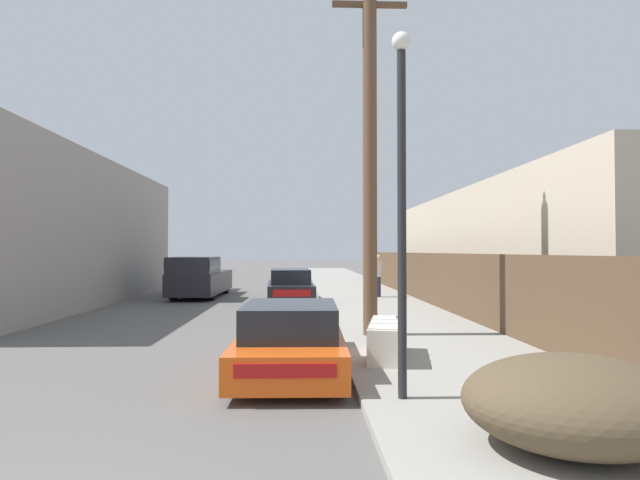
{
  "coord_description": "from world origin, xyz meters",
  "views": [
    {
      "loc": [
        2.4,
        -2.56,
        2.1
      ],
      "look_at": [
        2.92,
        10.83,
        2.39
      ],
      "focal_mm": 28.0,
      "sensor_mm": 36.0,
      "label": 1
    }
  ],
  "objects_px": {
    "pickup_truck": "(199,277)",
    "brush_pile": "(575,402)",
    "parked_sports_car_red": "(291,340)",
    "street_lamp": "(402,186)",
    "car_parked_mid": "(290,288)",
    "discarded_fridge": "(387,340)",
    "utility_pole": "(370,146)",
    "pedestrian": "(378,275)"
  },
  "relations": [
    {
      "from": "pickup_truck",
      "to": "utility_pole",
      "type": "distance_m",
      "value": 13.03
    },
    {
      "from": "discarded_fridge",
      "to": "street_lamp",
      "type": "bearing_deg",
      "value": -83.57
    },
    {
      "from": "utility_pole",
      "to": "parked_sports_car_red",
      "type": "bearing_deg",
      "value": -120.24
    },
    {
      "from": "parked_sports_car_red",
      "to": "car_parked_mid",
      "type": "height_order",
      "value": "car_parked_mid"
    },
    {
      "from": "discarded_fridge",
      "to": "car_parked_mid",
      "type": "bearing_deg",
      "value": 112.79
    },
    {
      "from": "pedestrian",
      "to": "parked_sports_car_red",
      "type": "bearing_deg",
      "value": -105.3
    },
    {
      "from": "discarded_fridge",
      "to": "brush_pile",
      "type": "bearing_deg",
      "value": -63.35
    },
    {
      "from": "parked_sports_car_red",
      "to": "pedestrian",
      "type": "distance_m",
      "value": 13.14
    },
    {
      "from": "pickup_truck",
      "to": "utility_pole",
      "type": "bearing_deg",
      "value": 120.89
    },
    {
      "from": "utility_pole",
      "to": "car_parked_mid",
      "type": "bearing_deg",
      "value": 104.82
    },
    {
      "from": "discarded_fridge",
      "to": "utility_pole",
      "type": "distance_m",
      "value": 4.85
    },
    {
      "from": "utility_pole",
      "to": "discarded_fridge",
      "type": "bearing_deg",
      "value": -90.92
    },
    {
      "from": "street_lamp",
      "to": "pickup_truck",
      "type": "bearing_deg",
      "value": 110.43
    },
    {
      "from": "street_lamp",
      "to": "brush_pile",
      "type": "xyz_separation_m",
      "value": [
        1.38,
        -1.77,
        -2.4
      ]
    },
    {
      "from": "discarded_fridge",
      "to": "car_parked_mid",
      "type": "distance_m",
      "value": 10.52
    },
    {
      "from": "pickup_truck",
      "to": "pedestrian",
      "type": "bearing_deg",
      "value": 171.74
    },
    {
      "from": "parked_sports_car_red",
      "to": "street_lamp",
      "type": "xyz_separation_m",
      "value": [
        1.53,
        -1.96,
        2.43
      ]
    },
    {
      "from": "pickup_truck",
      "to": "street_lamp",
      "type": "height_order",
      "value": "street_lamp"
    },
    {
      "from": "parked_sports_car_red",
      "to": "car_parked_mid",
      "type": "bearing_deg",
      "value": 92.48
    },
    {
      "from": "brush_pile",
      "to": "parked_sports_car_red",
      "type": "bearing_deg",
      "value": 127.99
    },
    {
      "from": "pedestrian",
      "to": "brush_pile",
      "type": "bearing_deg",
      "value": -91.92
    },
    {
      "from": "pickup_truck",
      "to": "brush_pile",
      "type": "height_order",
      "value": "pickup_truck"
    },
    {
      "from": "brush_pile",
      "to": "utility_pole",
      "type": "bearing_deg",
      "value": 99.18
    },
    {
      "from": "pickup_truck",
      "to": "brush_pile",
      "type": "xyz_separation_m",
      "value": [
        7.31,
        -17.69,
        -0.33
      ]
    },
    {
      "from": "brush_pile",
      "to": "pedestrian",
      "type": "xyz_separation_m",
      "value": [
        0.55,
        16.39,
        0.48
      ]
    },
    {
      "from": "street_lamp",
      "to": "car_parked_mid",
      "type": "bearing_deg",
      "value": 97.91
    },
    {
      "from": "car_parked_mid",
      "to": "discarded_fridge",
      "type": "bearing_deg",
      "value": -81.89
    },
    {
      "from": "parked_sports_car_red",
      "to": "street_lamp",
      "type": "bearing_deg",
      "value": -50.88
    },
    {
      "from": "parked_sports_car_red",
      "to": "utility_pole",
      "type": "xyz_separation_m",
      "value": [
        1.81,
        3.1,
        4.03
      ]
    },
    {
      "from": "street_lamp",
      "to": "brush_pile",
      "type": "bearing_deg",
      "value": -51.98
    },
    {
      "from": "brush_pile",
      "to": "pickup_truck",
      "type": "bearing_deg",
      "value": 112.46
    },
    {
      "from": "parked_sports_car_red",
      "to": "pedestrian",
      "type": "xyz_separation_m",
      "value": [
        3.46,
        12.66,
        0.51
      ]
    },
    {
      "from": "parked_sports_car_red",
      "to": "brush_pile",
      "type": "height_order",
      "value": "parked_sports_car_red"
    },
    {
      "from": "discarded_fridge",
      "to": "pickup_truck",
      "type": "xyz_separation_m",
      "value": [
        -6.17,
        13.4,
        0.46
      ]
    },
    {
      "from": "discarded_fridge",
      "to": "pedestrian",
      "type": "height_order",
      "value": "pedestrian"
    },
    {
      "from": "parked_sports_car_red",
      "to": "pickup_truck",
      "type": "xyz_separation_m",
      "value": [
        -4.4,
        13.96,
        0.36
      ]
    },
    {
      "from": "car_parked_mid",
      "to": "utility_pole",
      "type": "height_order",
      "value": "utility_pole"
    },
    {
      "from": "car_parked_mid",
      "to": "pickup_truck",
      "type": "bearing_deg",
      "value": 140.54
    },
    {
      "from": "car_parked_mid",
      "to": "street_lamp",
      "type": "distance_m",
      "value": 13.19
    },
    {
      "from": "pickup_truck",
      "to": "pedestrian",
      "type": "xyz_separation_m",
      "value": [
        7.86,
        -1.3,
        0.14
      ]
    },
    {
      "from": "pedestrian",
      "to": "pickup_truck",
      "type": "bearing_deg",
      "value": 170.61
    },
    {
      "from": "parked_sports_car_red",
      "to": "brush_pile",
      "type": "relative_size",
      "value": 1.89
    }
  ]
}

